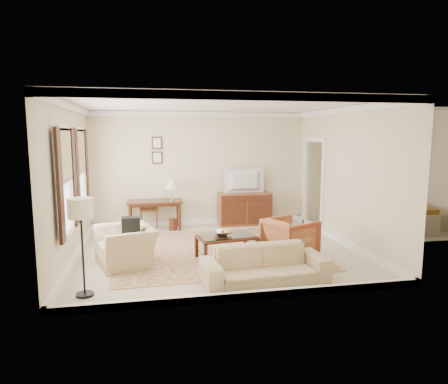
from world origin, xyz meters
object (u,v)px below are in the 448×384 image
object	(u,v)px
writing_desk	(155,205)
club_armchair	(126,240)
striped_armchair	(290,237)
coffee_table	(227,241)
tv	(245,173)
sofa	(265,259)
sideboard	(244,209)

from	to	relation	value
writing_desk	club_armchair	distance (m)	2.67
striped_armchair	club_armchair	size ratio (longest dim) A/B	0.80
coffee_table	club_armchair	xyz separation A→B (m)	(-1.84, 0.01, 0.12)
coffee_table	tv	bearing A→B (deg)	69.30
striped_armchair	sofa	size ratio (longest dim) A/B	0.43
striped_armchair	club_armchair	distance (m)	3.03
tv	striped_armchair	distance (m)	3.09
club_armchair	tv	bearing A→B (deg)	115.96
club_armchair	sofa	size ratio (longest dim) A/B	0.54
sideboard	tv	size ratio (longest dim) A/B	1.35
writing_desk	sofa	distance (m)	4.27
sideboard	coffee_table	xyz separation A→B (m)	(-1.03, -2.76, -0.07)
tv	club_armchair	size ratio (longest dim) A/B	0.95
writing_desk	sofa	size ratio (longest dim) A/B	0.67
sideboard	club_armchair	world-z (taller)	club_armchair
sofa	sideboard	bearing A→B (deg)	76.64
sideboard	club_armchair	distance (m)	3.98
coffee_table	sideboard	bearing A→B (deg)	69.44
writing_desk	tv	xyz separation A→B (m)	(2.30, 0.12, 0.72)
writing_desk	sideboard	world-z (taller)	sideboard
writing_desk	tv	world-z (taller)	tv
writing_desk	sofa	world-z (taller)	sofa
tv	coffee_table	world-z (taller)	tv
tv	sofa	bearing A→B (deg)	80.34
sideboard	writing_desk	bearing A→B (deg)	-176.50
tv	coffee_table	bearing A→B (deg)	69.30
coffee_table	club_armchair	world-z (taller)	club_armchair
sideboard	striped_armchair	world-z (taller)	striped_armchair
coffee_table	club_armchair	size ratio (longest dim) A/B	1.09
writing_desk	coffee_table	xyz separation A→B (m)	(1.27, -2.62, -0.27)
tv	club_armchair	xyz separation A→B (m)	(-2.87, -2.73, -0.88)
coffee_table	sofa	bearing A→B (deg)	-75.53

